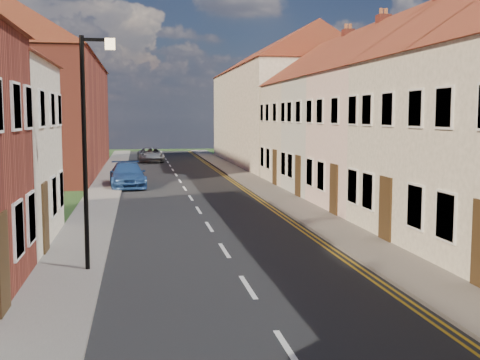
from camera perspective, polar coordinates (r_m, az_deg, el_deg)
name	(u,v)px	position (r m, az deg, el deg)	size (l,w,h in m)	color
road	(199,210)	(26.28, -3.94, -2.89)	(7.00, 90.00, 0.02)	black
pavement_left	(95,212)	(26.22, -13.57, -2.96)	(1.80, 90.00, 0.12)	gray
pavement_right	(296,207)	(27.05, 5.38, -2.54)	(1.80, 90.00, 0.12)	gray
cottage_r_pink	(413,108)	(27.42, 16.09, 6.62)	(8.30, 6.00, 9.00)	#FFD9C9
cottage_r_white_far	(367,109)	(32.38, 11.94, 6.62)	(8.30, 5.20, 9.00)	beige
cottage_r_cream_far	(334,110)	(37.45, 8.89, 6.58)	(8.30, 6.00, 9.00)	white
block_right_far	(277,102)	(52.21, 3.55, 7.38)	(8.30, 24.20, 10.50)	white
block_left_far	(44,100)	(46.35, -18.12, 7.25)	(8.30, 24.20, 10.50)	brown
lamppost	(88,138)	(15.90, -14.24, 3.86)	(0.88, 0.15, 6.00)	black
car_far	(128,175)	(35.34, -10.62, 0.46)	(1.98, 4.87, 1.41)	navy
car_distant	(151,155)	(54.40, -8.48, 2.37)	(2.14, 4.63, 1.29)	gray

